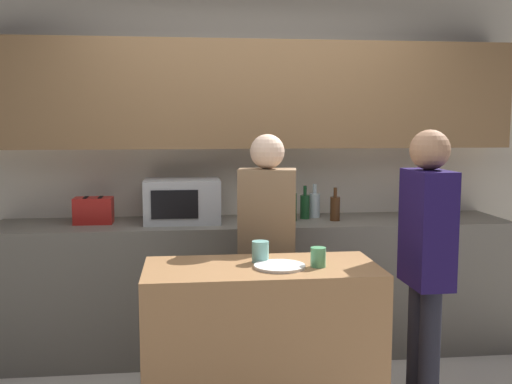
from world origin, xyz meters
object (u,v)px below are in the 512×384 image
bottle_0 (292,206)px  bottle_2 (314,205)px  bottle_3 (335,208)px  toaster (94,211)px  cup_0 (318,257)px  cup_1 (260,252)px  potted_plant (424,190)px  bottle_1 (305,206)px  microwave (182,201)px  person_left (267,241)px  plate_on_island (280,266)px  person_center (426,254)px

bottle_0 → bottle_2: (0.19, 0.14, -0.01)m
bottle_0 → bottle_3: bottle_0 is taller
toaster → bottle_0: size_ratio=0.95×
toaster → bottle_3: size_ratio=1.10×
cup_0 → cup_1: (-0.28, 0.13, 0.01)m
bottle_3 → potted_plant: bearing=6.4°
toaster → bottle_1: size_ratio=1.09×
potted_plant → cup_1: size_ratio=3.55×
bottle_2 → cup_1: 1.34m
microwave → bottle_0: size_ratio=1.91×
toaster → bottle_3: bearing=-2.6°
bottle_1 → person_left: 0.80m
cup_1 → plate_on_island: bearing=-57.7°
bottle_2 → cup_1: bearing=-114.3°
microwave → plate_on_island: 1.36m
microwave → cup_0: size_ratio=5.23×
cup_1 → microwave: bearing=109.9°
bottle_1 → person_center: 1.30m
potted_plant → bottle_1: potted_plant is taller
microwave → toaster: microwave is taller
cup_0 → person_left: person_left is taller
bottle_1 → plate_on_island: bottle_1 is taller
cup_0 → person_center: size_ratio=0.06×
person_left → plate_on_island: bearing=99.0°
potted_plant → bottle_1: size_ratio=1.65×
person_center → cup_1: bearing=84.8°
bottle_2 → cup_0: 1.38m
microwave → cup_1: 1.21m
cup_1 → person_left: size_ratio=0.07×
toaster → bottle_1: bearing=1.4°
toaster → cup_0: 1.81m
microwave → plate_on_island: microwave is taller
bottle_3 → plate_on_island: (-0.58, -1.18, -0.12)m
microwave → cup_1: microwave is taller
potted_plant → bottle_0: (-0.99, -0.05, -0.09)m
toaster → bottle_0: bearing=-2.2°
plate_on_island → person_left: person_left is taller
bottle_3 → cup_1: 1.25m
microwave → bottle_3: bearing=-4.0°
potted_plant → bottle_2: size_ratio=1.62×
toaster → cup_1: toaster is taller
toaster → person_left: 1.30m
person_left → person_center: size_ratio=0.98×
bottle_3 → plate_on_island: 1.32m
bottle_3 → person_left: person_left is taller
microwave → potted_plant: 1.76m
bottle_0 → bottle_2: bottle_0 is taller
cup_0 → cup_1: cup_1 is taller
potted_plant → plate_on_island: 1.80m
toaster → cup_0: size_ratio=2.61×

